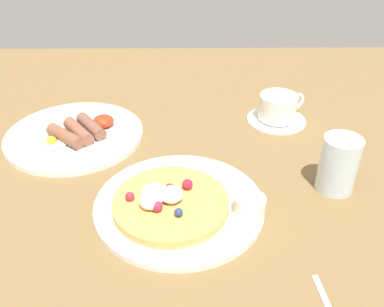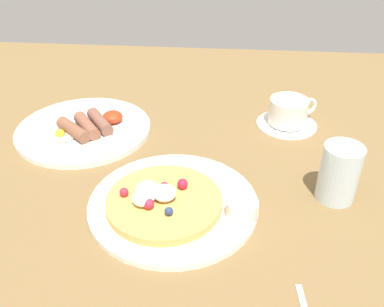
% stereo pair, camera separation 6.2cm
% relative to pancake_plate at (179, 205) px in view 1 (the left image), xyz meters
% --- Properties ---
extents(ground_plane, '(1.74, 1.43, 0.03)m').
position_rel_pancake_plate_xyz_m(ground_plane, '(-0.05, 0.05, -0.02)').
color(ground_plane, brown).
extents(pancake_plate, '(0.27, 0.27, 0.01)m').
position_rel_pancake_plate_xyz_m(pancake_plate, '(0.00, 0.00, 0.00)').
color(pancake_plate, white).
rests_on(pancake_plate, ground_plane).
extents(pancake_with_berries, '(0.18, 0.18, 0.04)m').
position_rel_pancake_plate_xyz_m(pancake_with_berries, '(-0.02, -0.01, 0.02)').
color(pancake_with_berries, '#D89D4D').
rests_on(pancake_with_berries, pancake_plate).
extents(syrup_ramekin, '(0.05, 0.05, 0.03)m').
position_rel_pancake_plate_xyz_m(syrup_ramekin, '(0.11, -0.03, 0.02)').
color(syrup_ramekin, white).
rests_on(syrup_ramekin, pancake_plate).
extents(breakfast_plate, '(0.28, 0.28, 0.01)m').
position_rel_pancake_plate_xyz_m(breakfast_plate, '(-0.22, 0.22, 0.00)').
color(breakfast_plate, white).
rests_on(breakfast_plate, ground_plane).
extents(fried_breakfast, '(0.14, 0.12, 0.03)m').
position_rel_pancake_plate_xyz_m(fried_breakfast, '(-0.20, 0.21, 0.02)').
color(fried_breakfast, brown).
rests_on(fried_breakfast, breakfast_plate).
extents(coffee_saucer, '(0.13, 0.13, 0.01)m').
position_rel_pancake_plate_xyz_m(coffee_saucer, '(0.21, 0.29, -0.00)').
color(coffee_saucer, white).
rests_on(coffee_saucer, ground_plane).
extents(coffee_cup, '(0.10, 0.08, 0.05)m').
position_rel_pancake_plate_xyz_m(coffee_cup, '(0.21, 0.29, 0.03)').
color(coffee_cup, white).
rests_on(coffee_cup, coffee_saucer).
extents(water_glass, '(0.06, 0.06, 0.10)m').
position_rel_pancake_plate_xyz_m(water_glass, '(0.26, 0.05, 0.04)').
color(water_glass, silver).
rests_on(water_glass, ground_plane).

